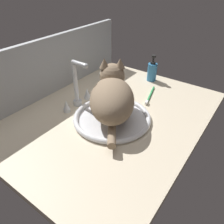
{
  "coord_description": "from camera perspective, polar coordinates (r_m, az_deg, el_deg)",
  "views": [
    {
      "loc": [
        -66.61,
        -47.58,
        60.05
      ],
      "look_at": [
        -3.7,
        -2.06,
        7.0
      ],
      "focal_mm": 34.82,
      "sensor_mm": 36.0,
      "label": 1
    }
  ],
  "objects": [
    {
      "name": "pill_bottle",
      "position": [
        1.18,
        -1.98,
        7.9
      ],
      "size": [
        5.06,
        5.06,
        9.82
      ],
      "color": "white",
      "rests_on": "countertop"
    },
    {
      "name": "cat",
      "position": [
        0.92,
        0.01,
        4.37
      ],
      "size": [
        35.68,
        32.27,
        21.49
      ],
      "color": "#8C755B",
      "rests_on": "sink_basin"
    },
    {
      "name": "faucet",
      "position": [
        1.03,
        -9.1,
        5.83
      ],
      "size": [
        17.62,
        10.25,
        23.02
      ],
      "color": "silver",
      "rests_on": "countertop"
    },
    {
      "name": "toothbrush",
      "position": [
        1.15,
        9.93,
        4.29
      ],
      "size": [
        18.82,
        6.19,
        1.7
      ],
      "color": "#3FB266",
      "rests_on": "countertop"
    },
    {
      "name": "sink_basin",
      "position": [
        0.96,
        0.0,
        -1.49
      ],
      "size": [
        34.22,
        34.22,
        2.26
      ],
      "color": "white",
      "rests_on": "countertop"
    },
    {
      "name": "countertop",
      "position": [
        1.01,
        0.29,
        -1.23
      ],
      "size": [
        100.73,
        75.11,
        3.0
      ],
      "primitive_type": "cube",
      "color": "beige",
      "rests_on": "ground"
    },
    {
      "name": "backsplash_wall",
      "position": [
        1.18,
        -15.51,
        10.98
      ],
      "size": [
        100.73,
        2.4,
        31.49
      ],
      "primitive_type": "cube",
      "color": "#B2B7BC",
      "rests_on": "ground"
    },
    {
      "name": "soap_pump_bottle",
      "position": [
        1.3,
        10.48,
        10.45
      ],
      "size": [
        5.35,
        5.35,
        15.27
      ],
      "color": "teal",
      "rests_on": "countertop"
    }
  ]
}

